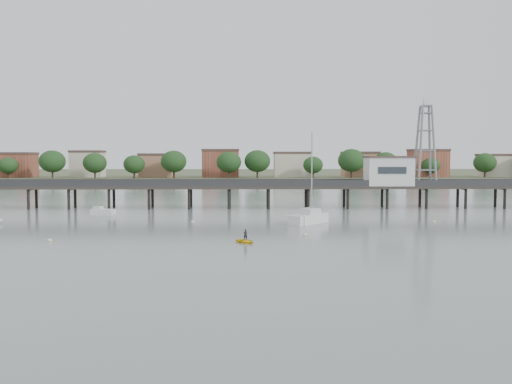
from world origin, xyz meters
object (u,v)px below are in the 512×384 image
at_px(sailboat_c, 315,218).
at_px(white_tender, 102,212).
at_px(lattice_tower, 425,146).
at_px(pier, 249,187).
at_px(yellow_dinghy, 245,243).

distance_m(sailboat_c, white_tender, 34.28).
xyz_separation_m(lattice_tower, sailboat_c, (-22.46, -22.33, -10.46)).
xyz_separation_m(pier, white_tender, (-23.28, -10.91, -3.34)).
relative_size(sailboat_c, white_tender, 3.28).
height_order(lattice_tower, yellow_dinghy, lattice_tower).
height_order(sailboat_c, yellow_dinghy, sailboat_c).
bearing_deg(white_tender, yellow_dinghy, -38.03).
distance_m(pier, white_tender, 25.92).
bearing_deg(yellow_dinghy, white_tender, 91.54).
bearing_deg(sailboat_c, yellow_dinghy, -167.89).
relative_size(pier, yellow_dinghy, 56.24).
relative_size(lattice_tower, yellow_dinghy, 5.81).
bearing_deg(sailboat_c, pier, 61.80).
bearing_deg(pier, yellow_dinghy, -90.95).
xyz_separation_m(pier, sailboat_c, (9.04, -22.33, -3.15)).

